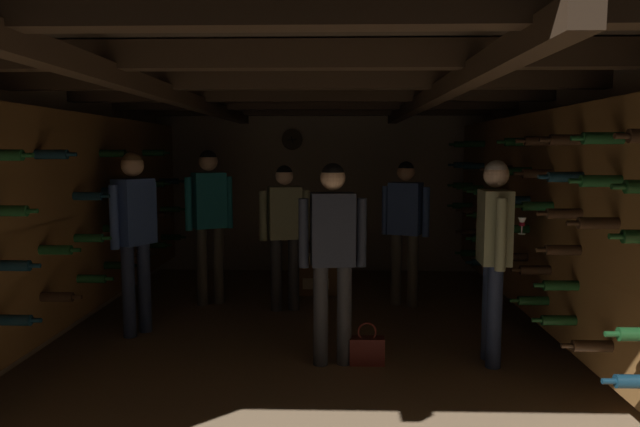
% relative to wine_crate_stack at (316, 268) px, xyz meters
% --- Properties ---
extents(ground_plane, '(8.40, 8.40, 0.00)m').
position_rel_wine_crate_stack_xyz_m(ground_plane, '(-0.02, -1.87, -0.30)').
color(ground_plane, '#8C7051').
extents(room_shell, '(4.72, 6.52, 2.41)m').
position_rel_wine_crate_stack_xyz_m(room_shell, '(-0.02, -1.60, 1.13)').
color(room_shell, gray).
rests_on(room_shell, ground_plane).
extents(wine_crate_stack, '(0.52, 0.35, 0.60)m').
position_rel_wine_crate_stack_xyz_m(wine_crate_stack, '(0.00, 0.00, 0.00)').
color(wine_crate_stack, brown).
rests_on(wine_crate_stack, ground_plane).
extents(display_bottle, '(0.08, 0.08, 0.35)m').
position_rel_wine_crate_stack_xyz_m(display_bottle, '(0.06, 0.06, 0.44)').
color(display_bottle, black).
rests_on(display_bottle, wine_crate_stack).
extents(person_host_center, '(0.54, 0.26, 1.62)m').
position_rel_wine_crate_stack_xyz_m(person_host_center, '(0.21, -2.38, 0.68)').
color(person_host_center, '#2D2D33').
rests_on(person_host_center, ground_plane).
extents(person_guest_mid_left, '(0.36, 0.48, 1.71)m').
position_rel_wine_crate_stack_xyz_m(person_guest_mid_left, '(-1.62, -1.65, 0.74)').
color(person_guest_mid_left, '#232D4C').
rests_on(person_guest_mid_left, ground_plane).
extents(person_guest_mid_right, '(0.33, 0.54, 1.65)m').
position_rel_wine_crate_stack_xyz_m(person_guest_mid_right, '(1.50, -2.32, 0.69)').
color(person_guest_mid_right, '#232D4C').
rests_on(person_guest_mid_right, ground_plane).
extents(person_guest_rear_center, '(0.52, 0.39, 1.56)m').
position_rel_wine_crate_stack_xyz_m(person_guest_rear_center, '(-0.31, -0.78, 0.63)').
color(person_guest_rear_center, '#2D2D33').
rests_on(person_guest_rear_center, ground_plane).
extents(person_guest_far_left, '(0.48, 0.43, 1.72)m').
position_rel_wine_crate_stack_xyz_m(person_guest_far_left, '(-1.17, -0.55, 0.75)').
color(person_guest_far_left, '#4C473D').
rests_on(person_guest_far_left, ground_plane).
extents(person_guest_far_right, '(0.50, 0.34, 1.60)m').
position_rel_wine_crate_stack_xyz_m(person_guest_far_right, '(1.00, -0.55, 0.66)').
color(person_guest_far_right, '#4C473D').
rests_on(person_guest_far_right, ground_plane).
extents(handbag, '(0.28, 0.12, 0.35)m').
position_rel_wine_crate_stack_xyz_m(handbag, '(0.49, -2.37, -0.18)').
color(handbag, '#591E19').
rests_on(handbag, ground_plane).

